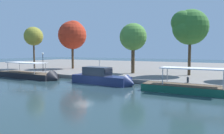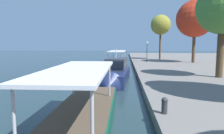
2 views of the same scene
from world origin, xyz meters
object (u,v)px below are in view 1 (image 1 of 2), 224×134
object	(u,v)px
tour_boat_0	(30,76)
motor_yacht_1	(104,79)
tree_1	(73,34)
tour_boat_2	(201,91)
lamp_post	(43,60)
mooring_bollard_0	(188,79)
tree_3	(133,38)
tree_4	(188,27)
tree_2	(34,36)

from	to	relation	value
tour_boat_0	motor_yacht_1	distance (m)	15.35
tour_boat_0	tree_1	size ratio (longest dim) A/B	1.30
tour_boat_2	lamp_post	distance (m)	32.78
tour_boat_0	lamp_post	world-z (taller)	lamp_post
mooring_bollard_0	tree_3	size ratio (longest dim) A/B	0.09
tour_boat_0	tree_4	xyz separation A→B (m)	(25.32, 12.53, 8.76)
tour_boat_0	tree_3	size ratio (longest dim) A/B	1.58
motor_yacht_1	mooring_bollard_0	xyz separation A→B (m)	(11.60, 3.04, 0.34)
tour_boat_0	lamp_post	distance (m)	7.11
tree_2	tree_1	bearing A→B (deg)	31.75
lamp_post	tour_boat_2	bearing A→B (deg)	-11.10
tree_3	tour_boat_2	bearing A→B (deg)	-40.90
lamp_post	tree_2	world-z (taller)	tree_2
motor_yacht_1	tree_3	bearing A→B (deg)	93.40
tree_2	tree_3	xyz separation A→B (m)	(25.31, 1.66, -1.11)
motor_yacht_1	lamp_post	distance (m)	19.24
tree_4	tour_boat_2	bearing A→B (deg)	-73.87
tree_4	mooring_bollard_0	bearing A→B (deg)	-79.80
motor_yacht_1	tour_boat_2	size ratio (longest dim) A/B	0.81
mooring_bollard_0	tree_1	xyz separation A→B (m)	(-28.78, 11.06, 8.05)
mooring_bollard_0	tree_2	distance (m)	38.00
tour_boat_0	tour_boat_2	xyz separation A→B (m)	(29.06, -0.42, -0.09)
tour_boat_0	tree_1	xyz separation A→B (m)	(-1.85, 14.60, 8.71)
lamp_post	tree_3	bearing A→B (deg)	16.48
tree_1	motor_yacht_1	bearing A→B (deg)	-39.37
motor_yacht_1	mooring_bollard_0	distance (m)	11.99
motor_yacht_1	mooring_bollard_0	size ratio (longest dim) A/B	12.87
tree_1	mooring_bollard_0	bearing A→B (deg)	-21.02
tour_boat_0	tree_4	distance (m)	29.57
lamp_post	tree_3	size ratio (longest dim) A/B	0.41
motor_yacht_1	tree_2	xyz separation A→B (m)	(-25.15, 9.17, 7.81)
tour_boat_2	tree_4	distance (m)	16.12
motor_yacht_1	mooring_bollard_0	world-z (taller)	motor_yacht_1
mooring_bollard_0	tree_1	size ratio (longest dim) A/B	0.07
tour_boat_2	tree_2	size ratio (longest dim) A/B	1.28
motor_yacht_1	lamp_post	xyz separation A→B (m)	(-18.32, 5.37, 2.36)
tour_boat_0	tree_1	bearing A→B (deg)	100.34
mooring_bollard_0	tree_4	distance (m)	12.21
tour_boat_0	lamp_post	bearing A→B (deg)	120.10
tour_boat_2	mooring_bollard_0	bearing A→B (deg)	117.90
motor_yacht_1	tour_boat_2	xyz separation A→B (m)	(13.73, -0.92, -0.41)
tree_1	tree_3	world-z (taller)	tree_1
tree_3	tree_4	distance (m)	10.05
tree_3	motor_yacht_1	bearing A→B (deg)	-90.84
motor_yacht_1	tree_1	world-z (taller)	tree_1
tree_2	tree_4	world-z (taller)	tree_4
tree_4	motor_yacht_1	bearing A→B (deg)	-129.69
motor_yacht_1	tour_boat_2	world-z (taller)	motor_yacht_1
tree_2	tree_3	size ratio (longest dim) A/B	1.05
tour_boat_2	tree_1	bearing A→B (deg)	153.72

